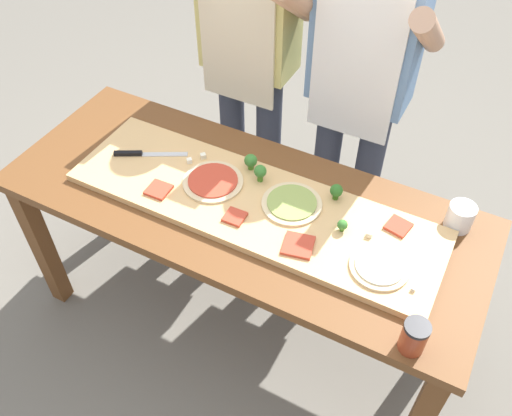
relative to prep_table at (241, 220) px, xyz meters
The scene contains 23 objects.
ground_plane 0.68m from the prep_table, ahead, with size 8.00×8.00×0.00m, color #6B665B.
prep_table is the anchor object (origin of this frame).
cutting_board 0.13m from the prep_table, 11.49° to the right, with size 1.38×0.41×0.03m, color tan.
chefs_knife 0.47m from the prep_table, behind, with size 0.26×0.15×0.02m.
pizza_whole_pesto_green 0.24m from the prep_table, 12.21° to the left, with size 0.22×0.22×0.02m.
pizza_whole_tomato_red 0.19m from the prep_table, behind, with size 0.22×0.22×0.02m.
pizza_whole_cheese_artichoke 0.58m from the prep_table, ahead, with size 0.19×0.19×0.02m.
pizza_slice_near_right 0.34m from the prep_table, 23.47° to the right, with size 0.10×0.10×0.01m, color #BC3D28.
pizza_slice_far_right 0.18m from the prep_table, 71.21° to the right, with size 0.07×0.07×0.01m, color #BC3D28.
pizza_slice_far_left 0.58m from the prep_table, 11.41° to the left, with size 0.08×0.08×0.01m, color #BC3D28.
pizza_slice_near_left 0.33m from the prep_table, 156.00° to the right, with size 0.08×0.08×0.01m, color #BC3D28.
broccoli_floret_center_left 0.23m from the prep_table, 103.46° to the left, with size 0.05×0.05×0.07m.
broccoli_floret_front_left 0.21m from the prep_table, 74.37° to the left, with size 0.05×0.05×0.07m.
broccoli_floret_back_right 0.42m from the prep_table, ahead, with size 0.04×0.04×0.05m.
broccoli_floret_center_right 0.38m from the prep_table, 24.62° to the left, with size 0.05×0.05×0.06m.
cheese_crumble_a 0.29m from the prep_table, 154.07° to the left, with size 0.02×0.02×0.02m, color silver.
cheese_crumble_b 0.70m from the prep_table, ahead, with size 0.01×0.01×0.01m, color silver.
cheese_crumble_c 0.30m from the prep_table, 166.46° to the left, with size 0.02×0.02×0.02m, color white.
cheese_crumble_d 0.50m from the prep_table, ahead, with size 0.02×0.02×0.02m, color silver.
flour_cup 0.78m from the prep_table, 18.21° to the left, with size 0.09×0.09×0.10m.
sauce_jar 0.80m from the prep_table, 22.23° to the right, with size 0.08×0.08×0.11m.
cook_left 0.78m from the prep_table, 115.84° to the left, with size 0.54×0.39×1.67m.
cook_right 0.74m from the prep_table, 72.84° to the left, with size 0.54×0.39×1.67m.
Camera 1 is at (0.70, -1.21, 2.20)m, focal length 38.32 mm.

